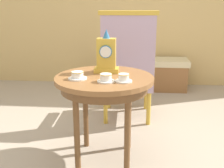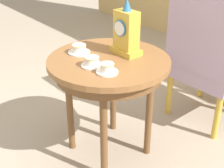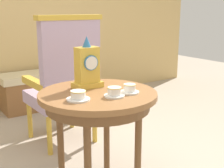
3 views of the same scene
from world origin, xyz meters
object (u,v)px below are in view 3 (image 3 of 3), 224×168
Objects in this scene: teacup_right at (114,92)px; mantel_clock at (87,67)px; armchair at (65,80)px; side_table at (98,104)px; window_bench at (46,89)px; teacup_left at (78,96)px; teacup_center at (129,89)px.

mantel_clock is at bearing 95.10° from teacup_right.
armchair is (0.15, 0.66, -0.23)m from mantel_clock.
side_table is 0.67× the size of window_bench.
side_table is at bearing 100.97° from teacup_right.
window_bench is (0.27, 1.14, -0.37)m from armchair.
armchair reaches higher than teacup_right.
teacup_right reaches higher than teacup_left.
teacup_center is (0.15, -0.13, 0.10)m from side_table.
mantel_clock is (-0.02, 0.27, 0.11)m from teacup_right.
armchair reaches higher than teacup_left.
window_bench is (0.27, 2.06, -0.49)m from teacup_center.
window_bench is at bearing 73.34° from teacup_left.
window_bench is at bearing 77.70° from side_table.
teacup_left is at bearing -130.21° from mantel_clock.
teacup_left is 0.12× the size of armchair.
armchair is (0.12, 0.93, -0.12)m from teacup_right.
teacup_left and teacup_center have the same top height.
side_table is 5.98× the size of teacup_right.
armchair is 1.23m from window_bench.
teacup_center is 0.36× the size of mantel_clock.
side_table is at bearing -100.85° from armchair.
mantel_clock reaches higher than teacup_right.
side_table is 0.80m from armchair.
mantel_clock is 1.94m from window_bench.
mantel_clock reaches higher than teacup_center.
side_table is 2.20× the size of mantel_clock.
teacup_left is 2.16m from window_bench.
teacup_center is (0.12, 0.01, -0.00)m from teacup_right.
teacup_left is at bearing -154.32° from side_table.
teacup_right is at bearing -14.38° from teacup_left.
teacup_left is 0.22m from teacup_right.
side_table is 6.15× the size of teacup_center.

